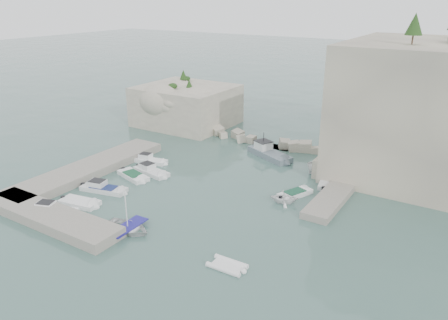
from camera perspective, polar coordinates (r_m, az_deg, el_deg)
The scene contains 22 objects.
ground at distance 51.20m, azimuth -3.59°, elevation -5.16°, with size 400.00×400.00×0.00m, color #456861.
cliff_terrace at distance 60.78m, azimuth 16.63°, elevation -0.45°, with size 8.00×10.00×2.50m, color beige.
outcrop_west at distance 80.30m, azimuth -4.93°, elevation 7.12°, with size 16.00×14.00×7.00m, color beige.
quay_west at distance 61.11m, azimuth -17.25°, elevation -1.11°, with size 5.00×24.00×1.10m, color #9E9689.
quay_south at distance 49.65m, azimuth -21.80°, elevation -6.90°, with size 18.00×4.00×1.10m, color #9E9689.
ledge_east at distance 53.83m, azimuth 14.63°, elevation -4.02°, with size 3.00×16.00×0.80m, color #9E9689.
breakwater at distance 69.04m, azimuth 6.37°, elevation 2.36°, with size 28.00×3.00×1.40m, color beige.
motorboat_a at distance 62.91m, azimuth -9.60°, elevation -0.35°, with size 5.39×1.61×1.40m, color white, non-canonical shape.
motorboat_b at distance 59.06m, azimuth -9.45°, elevation -1.77°, with size 5.93×1.94×1.40m, color silver, non-canonical shape.
motorboat_c at distance 58.25m, azimuth -11.77°, elevation -2.26°, with size 5.52×2.01×0.70m, color white, non-canonical shape.
motorboat_d at distance 55.15m, azimuth -15.40°, elevation -3.94°, with size 6.35×1.89×1.40m, color silver, non-canonical shape.
motorboat_e at distance 52.50m, azimuth -18.29°, elevation -5.57°, with size 5.05×2.07×0.70m, color white, non-canonical shape.
motorboat_f at distance 51.51m, azimuth -21.36°, elevation -6.50°, with size 5.88×1.75×1.40m, color white, non-canonical shape.
rowboat at distance 45.74m, azimuth -12.42°, elevation -9.03°, with size 3.60×5.04×1.04m, color white.
inflatable_dinghy at distance 39.38m, azimuth 0.42°, elevation -13.83°, with size 3.67×1.78×0.44m, color white, non-canonical shape.
tender_east_a at distance 50.75m, azimuth 7.84°, elevation -5.57°, with size 2.76×3.20×1.69m, color white.
tender_east_b at distance 52.67m, azimuth 9.23°, elevation -4.63°, with size 4.90×1.67×0.70m, color white, non-canonical shape.
tender_east_c at distance 56.34m, azimuth 13.11°, elevation -3.18°, with size 4.41×1.42×0.70m, color silver, non-canonical shape.
tender_east_d at distance 58.57m, azimuth 12.98°, elevation -2.23°, with size 1.91×5.07×1.96m, color white.
work_boat at distance 64.53m, azimuth 5.96°, elevation 0.39°, with size 8.43×2.49×2.20m, color slate, non-canonical shape.
rowboat_mast at distance 44.52m, azimuth -12.68°, elevation -6.10°, with size 0.10×0.10×4.20m, color white.
vegetation at distance 62.48m, azimuth 24.35°, elevation 14.96°, with size 53.48×13.88×13.40m.
Camera 1 is at (27.12, -37.22, 22.37)m, focal length 35.00 mm.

